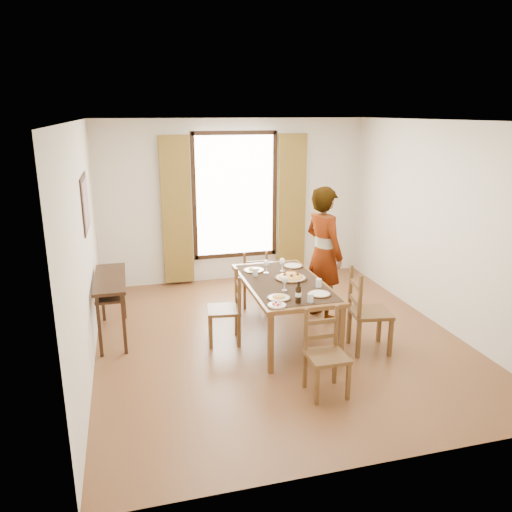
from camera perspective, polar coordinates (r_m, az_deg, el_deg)
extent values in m
plane|color=brown|center=(6.51, 2.48, -9.29)|extent=(5.00, 5.00, 0.00)
cube|color=beige|center=(8.42, -2.48, 6.27)|extent=(4.50, 0.10, 2.70)
cube|color=beige|center=(3.86, 13.86, -6.39)|extent=(4.50, 0.10, 2.70)
cube|color=beige|center=(5.81, -19.07, 0.83)|extent=(0.10, 5.00, 2.70)
cube|color=beige|center=(7.05, 20.40, 3.30)|extent=(0.10, 5.00, 2.70)
cube|color=white|center=(5.88, 2.81, 15.40)|extent=(4.50, 5.00, 0.04)
cube|color=white|center=(8.37, -2.45, 6.91)|extent=(1.30, 0.04, 2.00)
cube|color=olive|center=(8.20, -9.06, 5.10)|extent=(0.48, 0.10, 2.40)
cube|color=olive|center=(8.61, 4.07, 5.79)|extent=(0.48, 0.10, 2.40)
cube|color=black|center=(6.31, -18.96, 5.74)|extent=(0.02, 0.86, 0.66)
cube|color=#D75E28|center=(6.31, -18.87, 5.75)|extent=(0.01, 0.76, 0.56)
cube|color=black|center=(6.53, -16.37, -2.50)|extent=(0.38, 1.20, 0.04)
cube|color=black|center=(6.57, -16.29, -3.50)|extent=(0.34, 1.10, 0.03)
cube|color=black|center=(6.16, -17.47, -7.72)|extent=(0.04, 0.04, 0.76)
cube|color=black|center=(7.18, -17.16, -4.24)|extent=(0.04, 0.04, 0.76)
cube|color=black|center=(6.15, -14.85, -7.55)|extent=(0.04, 0.04, 0.76)
cube|color=black|center=(7.17, -14.93, -4.09)|extent=(0.04, 0.04, 0.76)
cube|color=brown|center=(6.26, 3.25, -3.19)|extent=(0.96, 1.78, 0.05)
cube|color=black|center=(6.25, 3.25, -2.95)|extent=(0.88, 1.64, 0.01)
cube|color=brown|center=(5.55, 1.68, -9.98)|extent=(0.06, 0.06, 0.70)
cube|color=brown|center=(7.04, -2.17, -4.19)|extent=(0.06, 0.06, 0.70)
cube|color=brown|center=(5.83, 9.73, -8.91)|extent=(0.06, 0.06, 0.70)
cube|color=brown|center=(7.25, 4.34, -3.59)|extent=(0.06, 0.06, 0.70)
cube|color=brown|center=(6.24, -3.71, -6.17)|extent=(0.45, 0.45, 0.04)
cube|color=brown|center=(6.47, -5.31, -7.41)|extent=(0.04, 0.04, 0.43)
cube|color=brown|center=(6.49, -2.25, -7.28)|extent=(0.04, 0.04, 0.43)
cube|color=brown|center=(6.16, -5.18, -8.69)|extent=(0.04, 0.04, 0.43)
cube|color=brown|center=(6.18, -1.96, -8.55)|extent=(0.04, 0.04, 0.43)
cube|color=brown|center=(6.32, -2.21, -3.51)|extent=(0.03, 0.03, 0.48)
cube|color=brown|center=(6.00, -1.91, -4.60)|extent=(0.03, 0.03, 0.48)
cube|color=brown|center=(6.20, -2.05, -4.87)|extent=(0.07, 0.34, 0.05)
cube|color=brown|center=(6.14, -2.07, -3.37)|extent=(0.07, 0.34, 0.05)
cube|color=brown|center=(7.44, -0.38, -2.57)|extent=(0.38, 0.38, 0.04)
cube|color=brown|center=(7.69, 0.51, -3.53)|extent=(0.04, 0.04, 0.41)
cube|color=brown|center=(7.40, 1.15, -4.36)|extent=(0.04, 0.04, 0.41)
cube|color=brown|center=(7.62, -1.86, -3.74)|extent=(0.04, 0.04, 0.41)
cube|color=brown|center=(7.32, -1.31, -4.58)|extent=(0.04, 0.04, 0.41)
cube|color=brown|center=(7.25, 1.19, -1.21)|extent=(0.03, 0.03, 0.45)
cube|color=brown|center=(7.17, -1.31, -1.40)|extent=(0.03, 0.03, 0.45)
cube|color=brown|center=(7.24, -0.05, -1.98)|extent=(0.33, 0.03, 0.05)
cube|color=brown|center=(7.19, -0.05, -0.75)|extent=(0.33, 0.03, 0.05)
cube|color=brown|center=(5.19, 8.11, -11.31)|extent=(0.39, 0.39, 0.04)
cube|color=brown|center=(5.09, 6.97, -14.49)|extent=(0.04, 0.04, 0.42)
cube|color=brown|center=(5.36, 5.62, -12.76)|extent=(0.04, 0.04, 0.42)
cube|color=brown|center=(5.22, 10.50, -13.87)|extent=(0.04, 0.04, 0.42)
cube|color=brown|center=(5.48, 8.98, -12.23)|extent=(0.04, 0.04, 0.42)
cube|color=brown|center=(5.17, 5.71, -8.42)|extent=(0.03, 0.03, 0.47)
cube|color=brown|center=(5.29, 9.15, -7.96)|extent=(0.03, 0.03, 0.47)
cube|color=brown|center=(5.27, 7.41, -9.12)|extent=(0.34, 0.03, 0.05)
cube|color=brown|center=(5.20, 7.48, -7.45)|extent=(0.34, 0.03, 0.05)
cube|color=brown|center=(6.16, 12.95, -6.33)|extent=(0.52, 0.52, 0.04)
cube|color=brown|center=(6.15, 15.11, -8.96)|extent=(0.04, 0.04, 0.48)
cube|color=brown|center=(6.03, 11.63, -9.26)|extent=(0.04, 0.04, 0.48)
cube|color=brown|center=(6.48, 13.90, -7.55)|extent=(0.04, 0.04, 0.48)
cube|color=brown|center=(6.37, 10.59, -7.79)|extent=(0.04, 0.04, 0.48)
cube|color=brown|center=(5.83, 11.81, -4.73)|extent=(0.04, 0.04, 0.54)
cube|color=brown|center=(6.18, 10.74, -3.46)|extent=(0.04, 0.04, 0.54)
cube|color=brown|center=(6.04, 11.20, -5.03)|extent=(0.09, 0.39, 0.05)
cube|color=brown|center=(5.97, 11.30, -3.30)|extent=(0.09, 0.39, 0.05)
imported|color=gray|center=(6.88, 7.73, 0.25)|extent=(0.94, 0.84, 1.86)
cylinder|color=silver|center=(6.08, 7.17, -3.07)|extent=(0.07, 0.07, 0.10)
cylinder|color=silver|center=(6.44, -0.07, -1.85)|extent=(0.07, 0.07, 0.10)
cylinder|color=silver|center=(5.59, 6.24, -4.79)|extent=(0.07, 0.07, 0.10)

